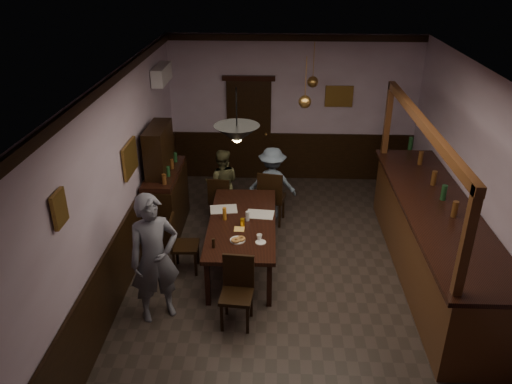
# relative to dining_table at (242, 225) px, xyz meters

# --- Properties ---
(room) EXTENTS (5.01, 8.01, 3.01)m
(room) POSITION_rel_dining_table_xyz_m (0.82, -0.69, 0.81)
(room) COLOR #2D2621
(room) RESTS_ON ground
(dining_table) EXTENTS (1.03, 2.21, 0.75)m
(dining_table) POSITION_rel_dining_table_xyz_m (0.00, 0.00, 0.00)
(dining_table) COLOR black
(dining_table) RESTS_ON ground
(chair_far_left) EXTENTS (0.43, 0.43, 0.89)m
(chair_far_left) POSITION_rel_dining_table_xyz_m (-0.48, 1.27, -0.20)
(chair_far_left) COLOR black
(chair_far_left) RESTS_ON ground
(chair_far_right) EXTENTS (0.52, 0.52, 1.02)m
(chair_far_right) POSITION_rel_dining_table_xyz_m (0.42, 1.27, -0.13)
(chair_far_right) COLOR black
(chair_far_right) RESTS_ON ground
(chair_near) EXTENTS (0.44, 0.44, 0.95)m
(chair_near) POSITION_rel_dining_table_xyz_m (0.02, -1.32, -0.17)
(chair_near) COLOR black
(chair_near) RESTS_ON ground
(chair_side) EXTENTS (0.41, 0.41, 0.91)m
(chair_side) POSITION_rel_dining_table_xyz_m (-0.92, -0.21, -0.19)
(chair_side) COLOR black
(chair_side) RESTS_ON ground
(person_standing) EXTENTS (0.78, 0.70, 1.79)m
(person_standing) POSITION_rel_dining_table_xyz_m (-1.03, -1.26, 0.21)
(person_standing) COLOR slate
(person_standing) RESTS_ON ground
(person_seated_left) EXTENTS (0.65, 0.52, 1.29)m
(person_seated_left) POSITION_rel_dining_table_xyz_m (-0.47, 1.54, -0.04)
(person_seated_left) COLOR brown
(person_seated_left) RESTS_ON ground
(person_seated_right) EXTENTS (0.89, 0.53, 1.34)m
(person_seated_right) POSITION_rel_dining_table_xyz_m (0.43, 1.56, -0.02)
(person_seated_right) COLOR slate
(person_seated_right) RESTS_ON ground
(newspaper_left) EXTENTS (0.46, 0.36, 0.01)m
(newspaper_left) POSITION_rel_dining_table_xyz_m (-0.32, 0.37, 0.07)
(newspaper_left) COLOR silver
(newspaper_left) RESTS_ON dining_table
(newspaper_right) EXTENTS (0.45, 0.34, 0.01)m
(newspaper_right) POSITION_rel_dining_table_xyz_m (0.26, 0.23, 0.07)
(newspaper_right) COLOR silver
(newspaper_right) RESTS_ON dining_table
(napkin) EXTENTS (0.15, 0.15, 0.00)m
(napkin) POSITION_rel_dining_table_xyz_m (-0.03, -0.23, 0.07)
(napkin) COLOR #FFC75D
(napkin) RESTS_ON dining_table
(saucer) EXTENTS (0.15, 0.15, 0.01)m
(saucer) POSITION_rel_dining_table_xyz_m (0.30, -0.59, 0.07)
(saucer) COLOR white
(saucer) RESTS_ON dining_table
(coffee_cup) EXTENTS (0.08, 0.08, 0.07)m
(coffee_cup) POSITION_rel_dining_table_xyz_m (0.28, -0.52, 0.11)
(coffee_cup) COLOR white
(coffee_cup) RESTS_ON saucer
(pastry_plate) EXTENTS (0.22, 0.22, 0.01)m
(pastry_plate) POSITION_rel_dining_table_xyz_m (-0.03, -0.55, 0.07)
(pastry_plate) COLOR white
(pastry_plate) RESTS_ON dining_table
(pastry_ring_a) EXTENTS (0.13, 0.13, 0.04)m
(pastry_ring_a) POSITION_rel_dining_table_xyz_m (-0.05, -0.60, 0.10)
(pastry_ring_a) COLOR #C68C47
(pastry_ring_a) RESTS_ON pastry_plate
(pastry_ring_b) EXTENTS (0.13, 0.13, 0.04)m
(pastry_ring_b) POSITION_rel_dining_table_xyz_m (0.02, -0.55, 0.10)
(pastry_ring_b) COLOR #C68C47
(pastry_ring_b) RESTS_ON pastry_plate
(soda_can) EXTENTS (0.07, 0.07, 0.12)m
(soda_can) POSITION_rel_dining_table_xyz_m (0.01, -0.13, 0.12)
(soda_can) COLOR #F3A914
(soda_can) RESTS_ON dining_table
(beer_glass) EXTENTS (0.06, 0.06, 0.20)m
(beer_glass) POSITION_rel_dining_table_xyz_m (-0.27, 0.05, 0.16)
(beer_glass) COLOR #BF721E
(beer_glass) RESTS_ON dining_table
(water_glass) EXTENTS (0.06, 0.06, 0.15)m
(water_glass) POSITION_rel_dining_table_xyz_m (0.08, 0.03, 0.14)
(water_glass) COLOR silver
(water_glass) RESTS_ON dining_table
(pepper_mill) EXTENTS (0.04, 0.04, 0.14)m
(pepper_mill) POSITION_rel_dining_table_xyz_m (-0.34, -0.75, 0.13)
(pepper_mill) COLOR black
(pepper_mill) RESTS_ON dining_table
(sideboard) EXTENTS (0.51, 1.43, 1.89)m
(sideboard) POSITION_rel_dining_table_xyz_m (-1.39, 1.01, 0.07)
(sideboard) COLOR black
(sideboard) RESTS_ON ground
(bar_counter) EXTENTS (1.01, 4.36, 2.44)m
(bar_counter) POSITION_rel_dining_table_xyz_m (2.82, -0.17, -0.07)
(bar_counter) COLOR #532E16
(bar_counter) RESTS_ON ground
(door_back) EXTENTS (0.90, 0.06, 2.10)m
(door_back) POSITION_rel_dining_table_xyz_m (-0.08, 3.26, 0.36)
(door_back) COLOR black
(door_back) RESTS_ON ground
(ac_unit) EXTENTS (0.20, 0.85, 0.30)m
(ac_unit) POSITION_rel_dining_table_xyz_m (-1.56, 2.21, 1.76)
(ac_unit) COLOR white
(ac_unit) RESTS_ON ground
(picture_left_small) EXTENTS (0.04, 0.28, 0.36)m
(picture_left_small) POSITION_rel_dining_table_xyz_m (-1.64, -2.29, 1.46)
(picture_left_small) COLOR olive
(picture_left_small) RESTS_ON ground
(picture_left_large) EXTENTS (0.04, 0.62, 0.48)m
(picture_left_large) POSITION_rel_dining_table_xyz_m (-1.64, 0.11, 1.01)
(picture_left_large) COLOR olive
(picture_left_large) RESTS_ON ground
(picture_back) EXTENTS (0.55, 0.04, 0.42)m
(picture_back) POSITION_rel_dining_table_xyz_m (1.72, 3.27, 1.11)
(picture_back) COLOR olive
(picture_back) RESTS_ON ground
(pendant_iron) EXTENTS (0.56, 0.56, 0.69)m
(pendant_iron) POSITION_rel_dining_table_xyz_m (0.01, -0.80, 1.74)
(pendant_iron) COLOR black
(pendant_iron) RESTS_ON ground
(pendant_brass_mid) EXTENTS (0.20, 0.20, 0.81)m
(pendant_brass_mid) POSITION_rel_dining_table_xyz_m (0.92, 1.08, 1.61)
(pendant_brass_mid) COLOR #BF8C3F
(pendant_brass_mid) RESTS_ON ground
(pendant_brass_far) EXTENTS (0.20, 0.20, 0.81)m
(pendant_brass_far) POSITION_rel_dining_table_xyz_m (1.12, 2.38, 1.61)
(pendant_brass_far) COLOR #BF8C3F
(pendant_brass_far) RESTS_ON ground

